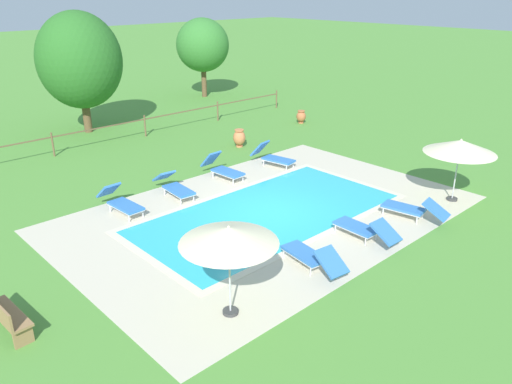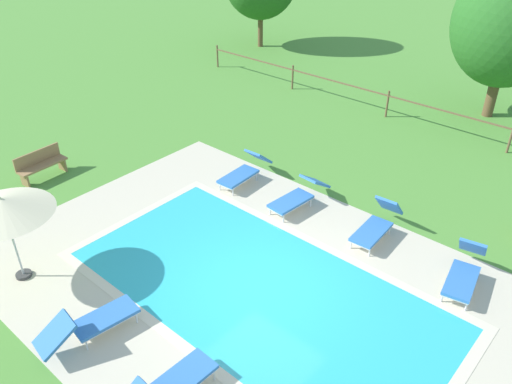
% 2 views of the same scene
% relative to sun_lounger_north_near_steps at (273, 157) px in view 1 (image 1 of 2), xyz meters
% --- Properties ---
extents(ground_plane, '(160.00, 160.00, 0.00)m').
position_rel_sun_lounger_north_near_steps_xyz_m(ground_plane, '(-3.40, -3.17, -0.39)').
color(ground_plane, '#518E38').
extents(pool_deck_paving, '(12.97, 8.59, 0.01)m').
position_rel_sun_lounger_north_near_steps_xyz_m(pool_deck_paving, '(-3.40, -3.17, -0.39)').
color(pool_deck_paving, beige).
rests_on(pool_deck_paving, ground).
extents(swimming_pool_water, '(8.61, 4.23, 0.01)m').
position_rel_sun_lounger_north_near_steps_xyz_m(swimming_pool_water, '(-3.40, -3.17, -0.39)').
color(swimming_pool_water, '#2DB7C6').
rests_on(swimming_pool_water, ground).
extents(pool_coping_rim, '(9.09, 4.71, 0.01)m').
position_rel_sun_lounger_north_near_steps_xyz_m(pool_coping_rim, '(-3.40, -3.17, -0.38)').
color(pool_coping_rim, beige).
rests_on(pool_coping_rim, ground).
extents(sun_lounger_north_near_steps, '(0.94, 1.97, 0.96)m').
position_rel_sun_lounger_north_near_steps_xyz_m(sun_lounger_north_near_steps, '(0.00, 0.00, 0.00)').
color(sun_lounger_north_near_steps, '#3370BC').
rests_on(sun_lounger_north_near_steps, ground).
extents(sun_lounger_north_mid, '(0.77, 2.07, 0.79)m').
position_rel_sun_lounger_north_near_steps_xyz_m(sun_lounger_north_mid, '(-4.77, 0.10, -0.03)').
color(sun_lounger_north_mid, '#3370BC').
rests_on(sun_lounger_north_mid, ground).
extents(sun_lounger_north_far, '(0.71, 1.93, 0.95)m').
position_rel_sun_lounger_north_near_steps_xyz_m(sun_lounger_north_far, '(-2.41, 0.30, -0.00)').
color(sun_lounger_north_far, '#3370BC').
rests_on(sun_lounger_north_far, ground).
extents(sun_lounger_north_end, '(0.88, 2.10, 0.78)m').
position_rel_sun_lounger_north_near_steps_xyz_m(sun_lounger_north_end, '(-5.00, -6.42, -0.03)').
color(sun_lounger_north_end, '#3370BC').
rests_on(sun_lounger_north_end, ground).
extents(sun_lounger_south_near_corner, '(0.70, 2.00, 0.87)m').
position_rel_sun_lounger_north_near_steps_xyz_m(sun_lounger_south_near_corner, '(-6.82, 0.14, -0.01)').
color(sun_lounger_south_near_corner, '#3370BC').
rests_on(sun_lounger_south_near_corner, ground).
extents(sun_lounger_south_mid, '(0.94, 2.12, 0.76)m').
position_rel_sun_lounger_north_near_steps_xyz_m(sun_lounger_south_mid, '(-0.42, -6.61, -0.03)').
color(sun_lounger_south_mid, '#3370BC').
rests_on(sun_lounger_south_mid, ground).
extents(sun_lounger_south_end, '(0.67, 2.06, 0.76)m').
position_rel_sun_lounger_north_near_steps_xyz_m(sun_lounger_south_end, '(-2.69, -6.40, -0.03)').
color(sun_lounger_south_end, '#3370BC').
rests_on(sun_lounger_south_end, ground).
extents(patio_umbrella_open_foreground, '(2.15, 2.15, 2.19)m').
position_rel_sun_lounger_north_near_steps_xyz_m(patio_umbrella_open_foreground, '(-7.80, -6.45, 1.56)').
color(patio_umbrella_open_foreground, '#383838').
rests_on(patio_umbrella_open_foreground, ground).
extents(patio_umbrella_open_by_bench, '(2.35, 2.35, 2.18)m').
position_rel_sun_lounger_north_near_steps_xyz_m(patio_umbrella_open_by_bench, '(1.95, -6.75, 1.52)').
color(patio_umbrella_open_by_bench, '#383838').
rests_on(patio_umbrella_open_by_bench, ground).
extents(wooden_bench_lawn_side, '(0.52, 1.52, 0.87)m').
position_rel_sun_lounger_north_near_steps_xyz_m(wooden_bench_lawn_side, '(-11.67, -3.75, 0.08)').
color(wooden_bench_lawn_side, '#937047').
rests_on(wooden_bench_lawn_side, ground).
extents(terracotta_urn_near_fence, '(0.56, 0.56, 0.81)m').
position_rel_sun_lounger_north_near_steps_xyz_m(terracotta_urn_near_fence, '(0.73, 2.90, 0.05)').
color(terracotta_urn_near_fence, '#C67547').
rests_on(terracotta_urn_near_fence, ground).
extents(terracotta_urn_by_tree, '(0.51, 0.51, 0.69)m').
position_rel_sun_lounger_north_near_steps_xyz_m(terracotta_urn_by_tree, '(5.98, 3.85, -0.02)').
color(terracotta_urn_by_tree, '#B7663D').
rests_on(terracotta_urn_by_tree, ground).
extents(perimeter_fence, '(22.86, 0.08, 1.05)m').
position_rel_sun_lounger_north_near_steps_xyz_m(perimeter_fence, '(-3.74, 7.35, 0.33)').
color(perimeter_fence, brown).
rests_on(perimeter_fence, ground).
extents(tree_far_west, '(3.39, 3.39, 5.01)m').
position_rel_sun_lounger_north_near_steps_xyz_m(tree_far_west, '(6.57, 13.01, 2.92)').
color(tree_far_west, brown).
rests_on(tree_far_west, ground).
extents(tree_west_mid, '(4.03, 4.03, 5.82)m').
position_rel_sun_lounger_north_near_steps_xyz_m(tree_west_mid, '(-3.12, 10.05, 3.13)').
color(tree_west_mid, brown).
rests_on(tree_west_mid, ground).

